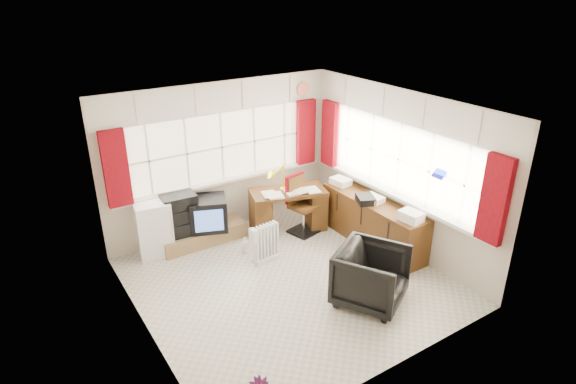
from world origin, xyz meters
name	(u,v)px	position (x,y,z in m)	size (l,w,h in m)	color
ground	(289,281)	(0.00, 0.00, 0.00)	(4.00, 4.00, 0.00)	beige
room_walls	(289,184)	(0.00, 0.00, 1.50)	(4.00, 4.00, 4.00)	beige
window_back	(224,177)	(0.00, 1.94, 0.95)	(3.70, 0.12, 3.60)	#FFF0C9
window_right	(394,191)	(1.94, 0.00, 0.95)	(0.12, 3.70, 3.60)	#FFF0C9
curtains	(306,155)	(0.92, 0.93, 1.46)	(3.83, 3.83, 1.15)	maroon
overhead_cabinets	(308,102)	(0.98, 0.98, 2.25)	(3.98, 3.98, 0.48)	silver
desk	(288,208)	(0.86, 1.34, 0.40)	(1.36, 0.94, 0.75)	#563614
desk_lamp	(283,171)	(0.82, 1.42, 1.04)	(0.18, 0.16, 0.47)	#FFEF0A
task_chair	(299,202)	(0.98, 1.19, 0.53)	(0.51, 0.53, 1.01)	black
office_chair	(371,276)	(0.65, -0.97, 0.39)	(0.84, 0.86, 0.78)	black
radiator	(266,247)	(0.01, 0.65, 0.25)	(0.42, 0.20, 0.61)	white
credenza	(372,221)	(1.73, 0.20, 0.39)	(0.50, 2.00, 0.85)	#563614
file_tray	(365,199)	(1.57, 0.22, 0.80)	(0.25, 0.32, 0.11)	black
tv_bench	(203,235)	(-0.55, 1.72, 0.12)	(1.40, 0.50, 0.25)	olive
crt_tv	(208,213)	(-0.45, 1.66, 0.51)	(0.73, 0.70, 0.52)	black
hifi_stack	(180,216)	(-0.89, 1.74, 0.56)	(0.65, 0.43, 0.66)	black
mini_fridge	(153,228)	(-1.31, 1.80, 0.44)	(0.58, 0.59, 0.88)	white
spray_bottle_a	(245,245)	(-0.14, 1.04, 0.14)	(0.11, 0.11, 0.27)	silver
spray_bottle_b	(215,238)	(-0.42, 1.55, 0.10)	(0.09, 0.09, 0.19)	#93DBCF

